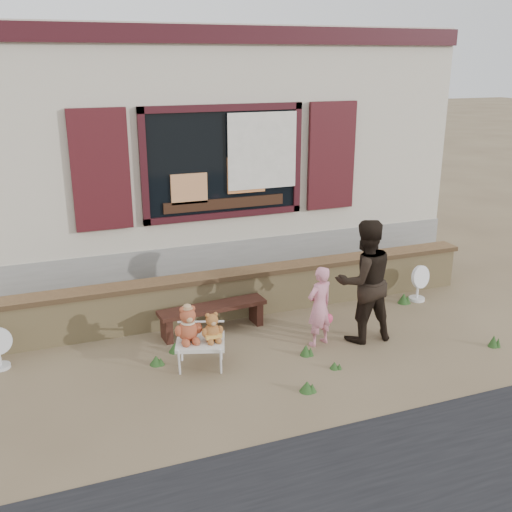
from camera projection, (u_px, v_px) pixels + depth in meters
name	position (u px, v px, depth m)	size (l,w,h in m)	color
ground	(272.00, 342.00, 7.84)	(80.00, 80.00, 0.00)	brown
shopfront	(182.00, 144.00, 11.19)	(8.04, 5.13, 4.00)	#AFA58D
brick_wall	(246.00, 291.00, 8.62)	(7.10, 0.36, 0.67)	tan
bench	(213.00, 312.00, 8.06)	(1.50, 0.43, 0.38)	black
folding_chair	(200.00, 343.00, 7.11)	(0.70, 0.66, 0.35)	beige
teddy_bear_left	(188.00, 323.00, 7.02)	(0.33, 0.29, 0.45)	brown
teddy_bear_right	(212.00, 326.00, 7.04)	(0.26, 0.23, 0.36)	brown
child	(319.00, 306.00, 7.61)	(0.39, 0.25, 1.06)	pink
adult	(364.00, 281.00, 7.68)	(0.79, 0.62, 1.63)	black
fan_right	(418.00, 283.00, 9.10)	(0.37, 0.24, 0.57)	white
grass_tufts	(317.00, 342.00, 7.67)	(4.30, 1.94, 0.16)	#284C1E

